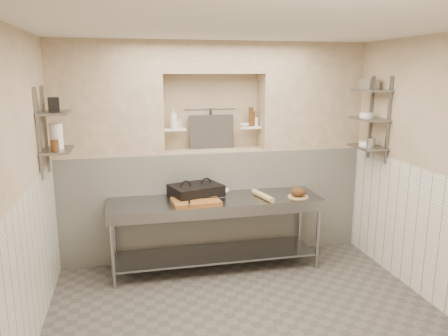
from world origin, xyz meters
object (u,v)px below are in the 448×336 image
object	(u,v)px
bowl_alcove	(244,125)
bread_loaf	(298,192)
rolling_pin	(263,196)
prep_table	(216,219)
cutting_board	(196,202)
mixing_bowl	(220,192)
panini_press	(196,191)
bottle_soap	(174,118)
jug_left	(57,136)

from	to	relation	value
bowl_alcove	bread_loaf	bearing A→B (deg)	-52.74
rolling_pin	bread_loaf	world-z (taller)	bread_loaf
prep_table	cutting_board	bearing A→B (deg)	-154.40
mixing_bowl	panini_press	bearing A→B (deg)	-162.70
panini_press	rolling_pin	distance (m)	0.83
panini_press	mixing_bowl	bearing A→B (deg)	-1.00
rolling_pin	bottle_soap	size ratio (longest dim) A/B	1.73
rolling_pin	bowl_alcove	xyz separation A→B (m)	(-0.07, 0.63, 0.80)
bottle_soap	rolling_pin	bearing A→B (deg)	-31.86
mixing_bowl	bowl_alcove	size ratio (longest dim) A/B	1.70
prep_table	bread_loaf	distance (m)	1.08
panini_press	bowl_alcove	size ratio (longest dim) A/B	5.28
prep_table	mixing_bowl	bearing A→B (deg)	66.04
prep_table	bottle_soap	bearing A→B (deg)	128.74
cutting_board	bread_loaf	bearing A→B (deg)	-0.34
panini_press	cutting_board	distance (m)	0.26
bread_loaf	bowl_alcove	world-z (taller)	bowl_alcove
cutting_board	mixing_bowl	bearing A→B (deg)	43.85
mixing_bowl	bowl_alcove	xyz separation A→B (m)	(0.40, 0.32, 0.81)
panini_press	cutting_board	bearing A→B (deg)	-117.64
cutting_board	bottle_soap	xyz separation A→B (m)	(-0.17, 0.67, 0.92)
cutting_board	jug_left	xyz separation A→B (m)	(-1.49, 0.01, 0.82)
prep_table	cutting_board	world-z (taller)	cutting_board
panini_press	mixing_bowl	xyz separation A→B (m)	(0.32, 0.10, -0.05)
panini_press	bread_loaf	distance (m)	1.27
panini_press	bread_loaf	bearing A→B (deg)	-30.01
bottle_soap	bread_loaf	bearing A→B (deg)	-25.00
cutting_board	jug_left	size ratio (longest dim) A/B	2.04
prep_table	panini_press	bearing A→B (deg)	151.41
rolling_pin	jug_left	xyz separation A→B (m)	(-2.33, -0.03, 0.81)
prep_table	bowl_alcove	xyz separation A→B (m)	(0.50, 0.54, 1.09)
cutting_board	bottle_soap	world-z (taller)	bottle_soap
bowl_alcove	prep_table	bearing A→B (deg)	-132.72
prep_table	bowl_alcove	bearing A→B (deg)	47.28
panini_press	rolling_pin	xyz separation A→B (m)	(0.80, -0.21, -0.05)
bottle_soap	bowl_alcove	bearing A→B (deg)	0.07
bowl_alcove	jug_left	size ratio (longest dim) A/B	0.49
panini_press	rolling_pin	bearing A→B (deg)	-32.88
mixing_bowl	rolling_pin	world-z (taller)	rolling_pin
bowl_alcove	mixing_bowl	bearing A→B (deg)	-141.53
bottle_soap	jug_left	xyz separation A→B (m)	(-1.33, -0.65, -0.10)
prep_table	bowl_alcove	size ratio (longest dim) A/B	19.50
panini_press	cutting_board	xyz separation A→B (m)	(-0.04, -0.25, -0.06)
bottle_soap	jug_left	distance (m)	1.48
panini_press	bread_loaf	xyz separation A→B (m)	(1.24, -0.26, -0.01)
cutting_board	prep_table	bearing A→B (deg)	25.60
cutting_board	bottle_soap	distance (m)	1.15
prep_table	bowl_alcove	world-z (taller)	bowl_alcove
mixing_bowl	jug_left	distance (m)	2.06
prep_table	jug_left	size ratio (longest dim) A/B	9.64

